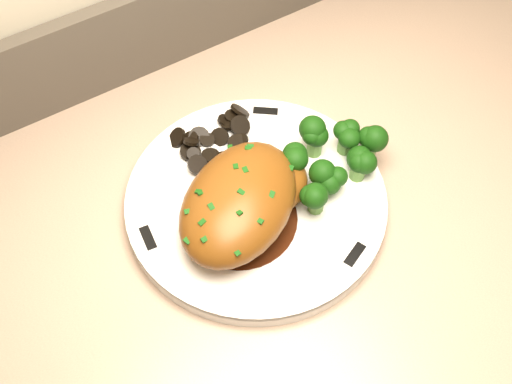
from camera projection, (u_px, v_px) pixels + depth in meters
plate at (256, 202)px, 0.72m from camera, size 0.39×0.39×0.02m
rim_accent_0 at (265, 111)px, 0.79m from camera, size 0.03×0.03×0.00m
rim_accent_1 at (148, 238)px, 0.69m from camera, size 0.01×0.03×0.00m
rim_accent_2 at (355, 255)px, 0.67m from camera, size 0.03×0.02×0.00m
gravy_pool at (239, 219)px, 0.70m from camera, size 0.13×0.13×0.00m
chicken_breast at (244, 200)px, 0.68m from camera, size 0.20×0.18×0.06m
mushroom_pile at (224, 143)px, 0.75m from camera, size 0.10×0.07×0.03m
broccoli_florets at (333, 159)px, 0.72m from camera, size 0.12×0.09×0.04m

